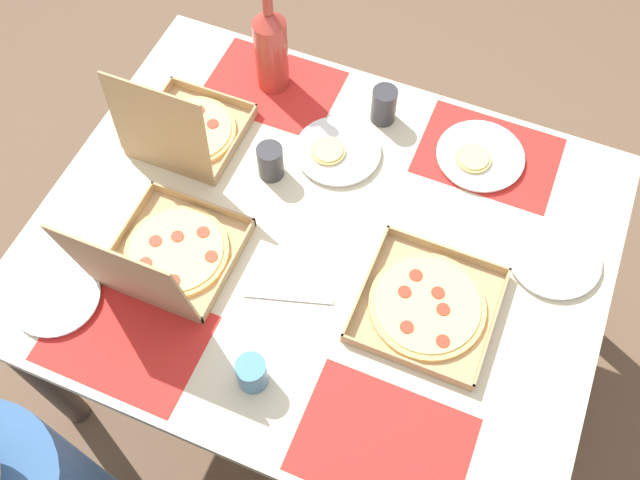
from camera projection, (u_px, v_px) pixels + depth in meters
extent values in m
plane|color=brown|center=(320.00, 348.00, 2.36)|extent=(6.00, 6.00, 0.00)
cylinder|color=#3F3328|center=(571.00, 240.00, 2.16)|extent=(0.07, 0.07, 0.71)
cylinder|color=#3F3328|center=(205.00, 118.00, 2.40)|extent=(0.07, 0.07, 0.71)
cylinder|color=#3F3328|center=(41.00, 376.00, 1.95)|extent=(0.07, 0.07, 0.71)
cube|color=beige|center=(320.00, 243.00, 1.74)|extent=(1.38, 1.11, 0.03)
cube|color=red|center=(488.00, 155.00, 1.85)|extent=(0.36, 0.26, 0.00)
cube|color=red|center=(273.00, 87.00, 1.97)|extent=(0.36, 0.26, 0.00)
cube|color=red|center=(383.00, 444.00, 1.48)|extent=(0.36, 0.26, 0.00)
cube|color=red|center=(125.00, 338.00, 1.60)|extent=(0.36, 0.26, 0.00)
cube|color=tan|center=(193.00, 133.00, 1.88)|extent=(0.26, 0.26, 0.01)
cube|color=tan|center=(236.00, 144.00, 1.84)|extent=(0.01, 0.26, 0.03)
cube|color=tan|center=(150.00, 114.00, 1.89)|extent=(0.01, 0.26, 0.03)
cube|color=tan|center=(214.00, 94.00, 1.93)|extent=(0.26, 0.01, 0.03)
cube|color=tan|center=(169.00, 165.00, 1.81)|extent=(0.26, 0.01, 0.03)
cylinder|color=#E0B76B|center=(193.00, 131.00, 1.87)|extent=(0.23, 0.23, 0.01)
cylinder|color=#EFD67F|center=(192.00, 129.00, 1.87)|extent=(0.21, 0.21, 0.00)
cylinder|color=red|center=(170.00, 118.00, 1.88)|extent=(0.03, 0.03, 0.00)
cylinder|color=red|center=(173.00, 141.00, 1.84)|extent=(0.03, 0.03, 0.00)
cylinder|color=red|center=(197.00, 139.00, 1.85)|extent=(0.03, 0.03, 0.00)
cylinder|color=red|center=(213.00, 124.00, 1.87)|extent=(0.03, 0.03, 0.00)
cylinder|color=red|center=(199.00, 110.00, 1.90)|extent=(0.03, 0.03, 0.00)
cube|color=tan|center=(158.00, 128.00, 1.68)|extent=(0.26, 0.02, 0.26)
cube|color=tan|center=(177.00, 253.00, 1.70)|extent=(0.29, 0.29, 0.01)
cube|color=tan|center=(229.00, 269.00, 1.66)|extent=(0.01, 0.29, 0.03)
cube|color=tan|center=(125.00, 230.00, 1.71)|extent=(0.01, 0.29, 0.03)
cube|color=tan|center=(203.00, 204.00, 1.75)|extent=(0.29, 0.01, 0.03)
cube|color=tan|center=(147.00, 299.00, 1.62)|extent=(0.29, 0.01, 0.03)
cylinder|color=#E0B76B|center=(177.00, 251.00, 1.69)|extent=(0.25, 0.25, 0.01)
cylinder|color=#EFD67F|center=(176.00, 250.00, 1.69)|extent=(0.23, 0.23, 0.00)
cylinder|color=red|center=(155.00, 241.00, 1.70)|extent=(0.03, 0.03, 0.00)
cylinder|color=red|center=(145.00, 263.00, 1.67)|extent=(0.03, 0.03, 0.00)
cylinder|color=red|center=(174.00, 281.00, 1.64)|extent=(0.03, 0.03, 0.00)
cylinder|color=red|center=(211.00, 256.00, 1.67)|extent=(0.03, 0.03, 0.00)
cylinder|color=red|center=(203.00, 232.00, 1.71)|extent=(0.03, 0.03, 0.00)
cylinder|color=red|center=(177.00, 236.00, 1.70)|extent=(0.03, 0.03, 0.00)
cube|color=tan|center=(126.00, 275.00, 1.48)|extent=(0.29, 0.04, 0.29)
cube|color=tan|center=(427.00, 307.00, 1.63)|extent=(0.31, 0.31, 0.01)
cube|color=tan|center=(492.00, 327.00, 1.59)|extent=(0.01, 0.31, 0.03)
cube|color=tan|center=(366.00, 281.00, 1.64)|extent=(0.01, 0.31, 0.03)
cube|color=tan|center=(447.00, 250.00, 1.68)|extent=(0.31, 0.01, 0.03)
cube|color=tan|center=(406.00, 362.00, 1.55)|extent=(0.31, 0.01, 0.03)
cylinder|color=#E0B76B|center=(427.00, 305.00, 1.62)|extent=(0.27, 0.27, 0.01)
cylinder|color=#EFD67F|center=(428.00, 304.00, 1.62)|extent=(0.25, 0.25, 0.00)
cylinder|color=red|center=(405.00, 292.00, 1.63)|extent=(0.03, 0.03, 0.00)
cylinder|color=red|center=(407.00, 327.00, 1.58)|extent=(0.03, 0.03, 0.00)
cylinder|color=red|center=(443.00, 341.00, 1.57)|extent=(0.03, 0.03, 0.00)
cylinder|color=red|center=(443.00, 309.00, 1.61)|extent=(0.03, 0.03, 0.00)
cylinder|color=red|center=(438.00, 293.00, 1.63)|extent=(0.03, 0.03, 0.00)
cylinder|color=red|center=(416.00, 275.00, 1.65)|extent=(0.03, 0.03, 0.00)
cylinder|color=white|center=(338.00, 152.00, 1.85)|extent=(0.22, 0.22, 0.01)
cylinder|color=white|center=(338.00, 150.00, 1.84)|extent=(0.23, 0.23, 0.01)
cylinder|color=#E0B76B|center=(328.00, 151.00, 1.83)|extent=(0.09, 0.09, 0.01)
cylinder|color=#EFD67F|center=(328.00, 150.00, 1.83)|extent=(0.08, 0.08, 0.00)
cylinder|color=white|center=(553.00, 258.00, 1.69)|extent=(0.22, 0.22, 0.01)
cylinder|color=white|center=(554.00, 257.00, 1.68)|extent=(0.23, 0.23, 0.01)
cylinder|color=white|center=(480.00, 157.00, 1.84)|extent=(0.22, 0.22, 0.01)
cylinder|color=white|center=(480.00, 155.00, 1.83)|extent=(0.23, 0.23, 0.01)
cylinder|color=#E0B76B|center=(473.00, 159.00, 1.82)|extent=(0.09, 0.09, 0.01)
cylinder|color=#EFD67F|center=(474.00, 157.00, 1.81)|extent=(0.08, 0.08, 0.00)
cylinder|color=white|center=(57.00, 298.00, 1.64)|extent=(0.20, 0.20, 0.01)
cylinder|color=white|center=(56.00, 296.00, 1.63)|extent=(0.21, 0.21, 0.01)
cylinder|color=#B2382D|center=(271.00, 54.00, 1.88)|extent=(0.09, 0.09, 0.22)
cone|color=#B2382D|center=(268.00, 17.00, 1.77)|extent=(0.09, 0.09, 0.04)
cylinder|color=#B2382D|center=(267.00, 3.00, 1.73)|extent=(0.03, 0.03, 0.06)
cylinder|color=#333338|center=(384.00, 105.00, 1.87)|extent=(0.07, 0.07, 0.11)
cylinder|color=#333338|center=(270.00, 162.00, 1.78)|extent=(0.07, 0.07, 0.10)
cylinder|color=teal|center=(253.00, 374.00, 1.51)|extent=(0.07, 0.07, 0.09)
cube|color=#B7B7BC|center=(289.00, 297.00, 1.64)|extent=(0.21, 0.08, 0.00)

